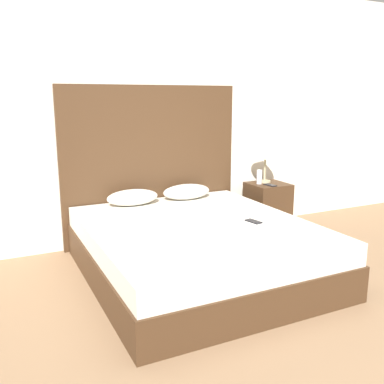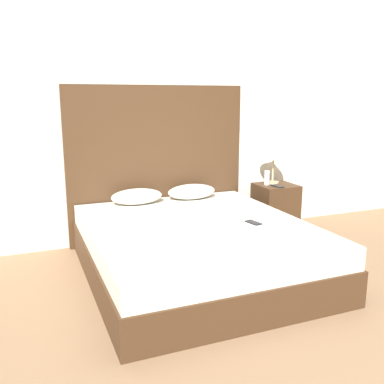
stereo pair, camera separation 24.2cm
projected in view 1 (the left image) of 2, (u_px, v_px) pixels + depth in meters
ground_plane at (288, 336)px, 2.76m from camera, size 16.00×16.00×0.00m
wall_back at (156, 113)px, 4.48m from camera, size 10.00×0.06×2.70m
bed at (197, 249)px, 3.69m from camera, size 1.82×2.08×0.46m
headboard at (152, 165)px, 4.50m from camera, size 1.91×0.05×1.63m
pillow_left at (133, 197)px, 4.24m from camera, size 0.52×0.29×0.15m
pillow_right at (187, 192)px, 4.49m from camera, size 0.52×0.29×0.15m
phone_on_bed at (253, 221)px, 3.67m from camera, size 0.10×0.16×0.01m
nightstand at (267, 207)px, 4.92m from camera, size 0.42×0.41×0.55m
table_lamp at (265, 152)px, 4.86m from camera, size 0.29×0.29×0.44m
phone_on_nightstand at (270, 185)px, 4.75m from camera, size 0.09×0.16×0.01m
toiletry_bottle at (259, 177)px, 4.83m from camera, size 0.06×0.06×0.16m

